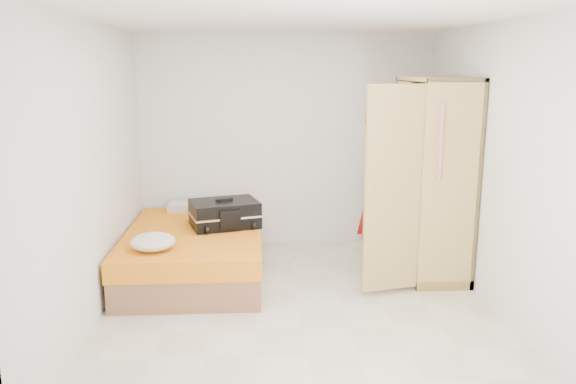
{
  "coord_description": "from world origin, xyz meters",
  "views": [
    {
      "loc": [
        -0.38,
        -4.88,
        2.2
      ],
      "look_at": [
        -0.07,
        0.48,
        1.0
      ],
      "focal_mm": 35.0,
      "sensor_mm": 36.0,
      "label": 1
    }
  ],
  "objects": [
    {
      "name": "pillow",
      "position": [
        -1.18,
        1.75,
        0.55
      ],
      "size": [
        0.53,
        0.29,
        0.09
      ],
      "primitive_type": "cube",
      "rotation": [
        0.0,
        0.0,
        -0.04
      ],
      "color": "silver",
      "rests_on": "bed"
    },
    {
      "name": "round_cushion",
      "position": [
        -1.37,
        0.27,
        0.58
      ],
      "size": [
        0.42,
        0.42,
        0.16
      ],
      "primitive_type": "ellipsoid",
      "color": "silver",
      "rests_on": "bed"
    },
    {
      "name": "room",
      "position": [
        0.0,
        0.0,
        1.3
      ],
      "size": [
        4.0,
        4.02,
        2.6
      ],
      "color": "beige",
      "rests_on": "ground"
    },
    {
      "name": "bed",
      "position": [
        -1.05,
        0.9,
        0.25
      ],
      "size": [
        1.42,
        2.02,
        0.5
      ],
      "color": "brown",
      "rests_on": "ground"
    },
    {
      "name": "person",
      "position": [
        0.89,
        0.66,
        0.91
      ],
      "size": [
        0.47,
        0.69,
        1.82
      ],
      "primitive_type": "imported",
      "rotation": [
        0.0,
        0.0,
        1.63
      ],
      "color": "red",
      "rests_on": "ground"
    },
    {
      "name": "wardrobe",
      "position": [
        1.45,
        0.85,
        1.0
      ],
      "size": [
        1.16,
        1.31,
        2.1
      ],
      "color": "tan",
      "rests_on": "ground"
    },
    {
      "name": "suitcase",
      "position": [
        -0.73,
        1.06,
        0.64
      ],
      "size": [
        0.84,
        0.71,
        0.31
      ],
      "rotation": [
        0.0,
        0.0,
        0.29
      ],
      "color": "black",
      "rests_on": "bed"
    }
  ]
}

